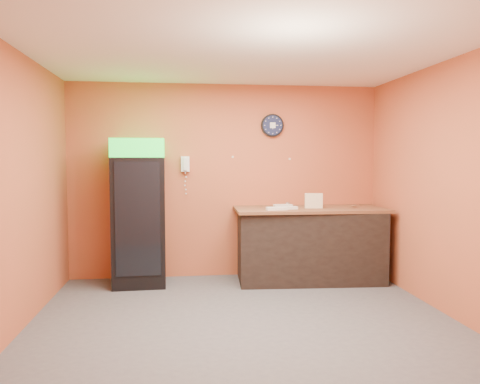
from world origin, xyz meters
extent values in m
plane|color=#47474C|center=(0.00, 0.00, 0.00)|extent=(4.50, 4.50, 0.00)
cube|color=#BE5735|center=(0.00, 2.00, 1.40)|extent=(4.50, 0.02, 2.80)
cube|color=#BE5735|center=(-2.25, 0.00, 1.40)|extent=(0.02, 4.00, 2.80)
cube|color=#BE5735|center=(2.25, 0.00, 1.40)|extent=(0.02, 4.00, 2.80)
cube|color=white|center=(0.00, 0.00, 2.80)|extent=(4.50, 4.00, 0.02)
cube|color=black|center=(-1.22, 1.65, 0.87)|extent=(0.72, 0.72, 1.74)
cube|color=green|center=(-1.22, 1.65, 1.86)|extent=(0.72, 0.72, 0.25)
cube|color=black|center=(-1.24, 1.30, 0.94)|extent=(0.58, 0.04, 1.49)
cube|color=black|center=(1.14, 1.56, 0.50)|extent=(2.04, 1.00, 0.99)
cylinder|color=black|center=(0.68, 1.98, 2.21)|extent=(0.33, 0.05, 0.33)
cylinder|color=#0F1433|center=(0.68, 1.95, 2.21)|extent=(0.29, 0.01, 0.29)
cube|color=white|center=(0.68, 1.94, 2.21)|extent=(0.08, 0.00, 0.08)
cube|color=white|center=(-0.59, 1.96, 1.65)|extent=(0.12, 0.07, 0.22)
cube|color=white|center=(-0.59, 1.91, 1.65)|extent=(0.05, 0.04, 0.18)
cube|color=brown|center=(1.14, 1.56, 1.01)|extent=(2.12, 0.99, 0.04)
cube|color=#F7ECC0|center=(1.18, 1.50, 1.06)|extent=(0.25, 0.13, 0.05)
cube|color=#F7ECC0|center=(1.18, 1.50, 1.11)|extent=(0.25, 0.13, 0.05)
cube|color=#F7ECC0|center=(1.18, 1.50, 1.16)|extent=(0.25, 0.13, 0.05)
cube|color=#F7ECC0|center=(1.18, 1.50, 1.21)|extent=(0.25, 0.13, 0.05)
cube|color=silver|center=(0.62, 1.32, 1.05)|extent=(0.29, 0.13, 0.04)
cube|color=silver|center=(0.80, 1.40, 1.05)|extent=(0.26, 0.14, 0.04)
cube|color=silver|center=(0.79, 1.69, 1.05)|extent=(0.27, 0.13, 0.04)
cylinder|color=silver|center=(0.87, 1.73, 1.07)|extent=(0.07, 0.07, 0.07)
camera|label=1|loc=(-0.65, -4.81, 1.71)|focal=35.00mm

